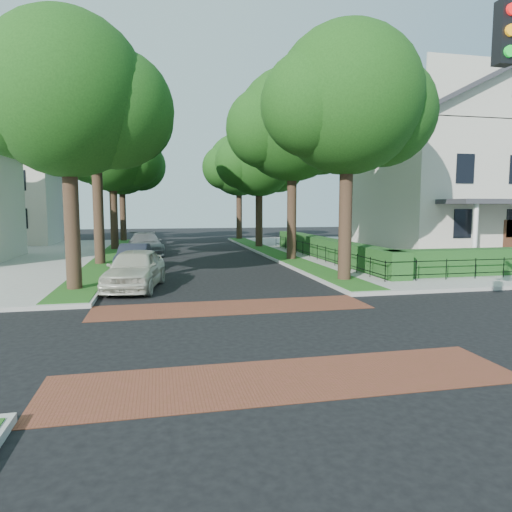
{
  "coord_description": "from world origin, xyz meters",
  "views": [
    {
      "loc": [
        -2.33,
        -11.26,
        3.26
      ],
      "look_at": [
        0.92,
        3.85,
        1.6
      ],
      "focal_mm": 32.0,
      "sensor_mm": 36.0,
      "label": 1
    }
  ],
  "objects": [
    {
      "name": "tree_right_far",
      "position": [
        5.6,
        24.22,
        6.91
      ],
      "size": [
        7.25,
        6.23,
        9.74
      ],
      "color": "black",
      "rests_on": "sidewalk_ne"
    },
    {
      "name": "grass_strip_nw",
      "position": [
        -5.4,
        19.1,
        0.16
      ],
      "size": [
        1.6,
        29.8,
        0.02
      ],
      "primitive_type": "cube",
      "color": "#1D4614",
      "rests_on": "sidewalk_nw"
    },
    {
      "name": "crosswalk_near",
      "position": [
        0.0,
        -3.2,
        0.01
      ],
      "size": [
        9.0,
        2.2,
        0.01
      ],
      "primitive_type": "cube",
      "color": "brown",
      "rests_on": "ground"
    },
    {
      "name": "parked_car_middle",
      "position": [
        -3.6,
        13.12,
        0.68
      ],
      "size": [
        1.8,
        4.22,
        1.35
      ],
      "primitive_type": "imported",
      "rotation": [
        0.0,
        0.0,
        -0.09
      ],
      "color": "#1F232E",
      "rests_on": "ground"
    },
    {
      "name": "tree_right_back",
      "position": [
        5.6,
        33.23,
        7.27
      ],
      "size": [
        7.5,
        6.45,
        10.2
      ],
      "color": "black",
      "rests_on": "sidewalk_ne"
    },
    {
      "name": "crosswalk_far",
      "position": [
        0.0,
        3.2,
        0.01
      ],
      "size": [
        9.0,
        2.2,
        0.01
      ],
      "primitive_type": "cube",
      "color": "brown",
      "rests_on": "ground"
    },
    {
      "name": "tree_left_near",
      "position": [
        -5.4,
        7.23,
        7.27
      ],
      "size": [
        7.5,
        6.45,
        10.2
      ],
      "color": "black",
      "rests_on": "sidewalk_nw"
    },
    {
      "name": "tree_left_back",
      "position": [
        -5.4,
        33.24,
        7.41
      ],
      "size": [
        7.75,
        6.66,
        10.44
      ],
      "color": "black",
      "rests_on": "sidewalk_nw"
    },
    {
      "name": "tree_right_mid",
      "position": [
        5.61,
        15.25,
        7.99
      ],
      "size": [
        8.25,
        7.09,
        11.22
      ],
      "color": "black",
      "rests_on": "sidewalk_ne"
    },
    {
      "name": "house_left_far",
      "position": [
        -15.49,
        31.99,
        5.04
      ],
      "size": [
        10.0,
        9.0,
        10.14
      ],
      "color": "beige",
      "rests_on": "sidewalk_nw"
    },
    {
      "name": "tree_right_near",
      "position": [
        5.6,
        7.24,
        7.63
      ],
      "size": [
        7.75,
        6.67,
        10.66
      ],
      "color": "black",
      "rests_on": "sidewalk_ne"
    },
    {
      "name": "tree_left_mid",
      "position": [
        -5.39,
        15.24,
        8.34
      ],
      "size": [
        8.0,
        6.88,
        11.48
      ],
      "color": "black",
      "rests_on": "sidewalk_nw"
    },
    {
      "name": "house_victorian",
      "position": [
        17.51,
        15.92,
        6.02
      ],
      "size": [
        13.0,
        13.05,
        12.48
      ],
      "color": "beige",
      "rests_on": "sidewalk_ne"
    },
    {
      "name": "parked_car_front",
      "position": [
        -3.27,
        7.35,
        0.81
      ],
      "size": [
        2.67,
        5.0,
        1.62
      ],
      "primitive_type": "imported",
      "rotation": [
        0.0,
        0.0,
        -0.17
      ],
      "color": "beige",
      "rests_on": "ground"
    },
    {
      "name": "grass_strip_ne",
      "position": [
        5.4,
        19.1,
        0.16
      ],
      "size": [
        1.6,
        29.8,
        0.02
      ],
      "primitive_type": "cube",
      "color": "#1D4614",
      "rests_on": "sidewalk_ne"
    },
    {
      "name": "parked_car_rear",
      "position": [
        -3.2,
        20.68,
        0.76
      ],
      "size": [
        2.68,
        5.41,
        1.51
      ],
      "primitive_type": "imported",
      "rotation": [
        0.0,
        0.0,
        0.11
      ],
      "color": "slate",
      "rests_on": "ground"
    },
    {
      "name": "sidewalk_ne",
      "position": [
        19.5,
        19.0,
        0.07
      ],
      "size": [
        30.0,
        30.0,
        0.15
      ],
      "primitive_type": "cube",
      "color": "gray",
      "rests_on": "ground"
    },
    {
      "name": "hedge_main_road",
      "position": [
        7.7,
        15.0,
        0.75
      ],
      "size": [
        1.0,
        18.0,
        1.2
      ],
      "primitive_type": "cube",
      "color": "#18471A",
      "rests_on": "sidewalk_ne"
    },
    {
      "name": "tree_left_far",
      "position": [
        -5.4,
        24.22,
        7.12
      ],
      "size": [
        7.0,
        6.02,
        9.86
      ],
      "color": "black",
      "rests_on": "sidewalk_nw"
    },
    {
      "name": "ground",
      "position": [
        0.0,
        0.0,
        0.0
      ],
      "size": [
        120.0,
        120.0,
        0.0
      ],
      "primitive_type": "plane",
      "color": "black",
      "rests_on": "ground"
    },
    {
      "name": "fence_main_road",
      "position": [
        6.9,
        15.0,
        0.6
      ],
      "size": [
        0.06,
        18.0,
        0.9
      ],
      "primitive_type": null,
      "color": "black",
      "rests_on": "sidewalk_ne"
    }
  ]
}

